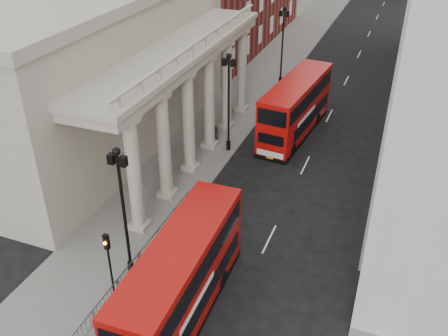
# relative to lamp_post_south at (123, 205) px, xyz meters

# --- Properties ---
(ground) EXTENTS (260.00, 260.00, 0.00)m
(ground) POSITION_rel_lamp_post_south_xyz_m (0.60, -4.00, -4.91)
(ground) COLOR black
(ground) RESTS_ON ground
(sidewalk_west) EXTENTS (6.00, 140.00, 0.12)m
(sidewalk_west) POSITION_rel_lamp_post_south_xyz_m (-2.40, 26.00, -4.85)
(sidewalk_west) COLOR slate
(sidewalk_west) RESTS_ON ground
(sidewalk_east) EXTENTS (3.00, 140.00, 0.12)m
(sidewalk_east) POSITION_rel_lamp_post_south_xyz_m (14.10, 26.00, -4.85)
(sidewalk_east) COLOR slate
(sidewalk_east) RESTS_ON ground
(kerb) EXTENTS (0.20, 140.00, 0.14)m
(kerb) POSITION_rel_lamp_post_south_xyz_m (0.55, 26.00, -4.84)
(kerb) COLOR slate
(kerb) RESTS_ON ground
(portico_building) EXTENTS (9.00, 28.00, 12.00)m
(portico_building) POSITION_rel_lamp_post_south_xyz_m (-9.90, 14.00, 1.09)
(portico_building) COLOR #A8A18C
(portico_building) RESTS_ON ground
(lamp_post_south) EXTENTS (1.05, 0.44, 8.32)m
(lamp_post_south) POSITION_rel_lamp_post_south_xyz_m (0.00, 0.00, 0.00)
(lamp_post_south) COLOR black
(lamp_post_south) RESTS_ON sidewalk_west
(lamp_post_mid) EXTENTS (1.05, 0.44, 8.32)m
(lamp_post_mid) POSITION_rel_lamp_post_south_xyz_m (0.00, 16.00, 0.00)
(lamp_post_mid) COLOR black
(lamp_post_mid) RESTS_ON sidewalk_west
(lamp_post_north) EXTENTS (1.05, 0.44, 8.32)m
(lamp_post_north) POSITION_rel_lamp_post_south_xyz_m (0.00, 32.00, 0.00)
(lamp_post_north) COLOR black
(lamp_post_north) RESTS_ON sidewalk_west
(traffic_light) EXTENTS (0.28, 0.33, 4.30)m
(traffic_light) POSITION_rel_lamp_post_south_xyz_m (0.10, -2.02, -1.80)
(traffic_light) COLOR black
(traffic_light) RESTS_ON sidewalk_west
(crowd_barriers) EXTENTS (0.50, 18.75, 1.10)m
(crowd_barriers) POSITION_rel_lamp_post_south_xyz_m (0.25, -1.77, -4.24)
(crowd_barriers) COLOR gray
(crowd_barriers) RESTS_ON sidewalk_west
(bus_near) EXTENTS (2.93, 11.22, 4.82)m
(bus_near) POSITION_rel_lamp_post_south_xyz_m (4.14, -1.68, -2.39)
(bus_near) COLOR #A70A07
(bus_near) RESTS_ON ground
(bus_far) EXTENTS (3.87, 11.72, 4.97)m
(bus_far) POSITION_rel_lamp_post_south_xyz_m (4.32, 21.20, -2.32)
(bus_far) COLOR red
(bus_far) RESTS_ON ground
(pedestrian_a) EXTENTS (0.77, 0.65, 1.78)m
(pedestrian_a) POSITION_rel_lamp_post_south_xyz_m (-2.45, 9.67, -3.90)
(pedestrian_a) COLOR black
(pedestrian_a) RESTS_ON sidewalk_west
(pedestrian_b) EXTENTS (0.89, 0.71, 1.76)m
(pedestrian_b) POSITION_rel_lamp_post_south_xyz_m (-3.79, 11.42, -3.91)
(pedestrian_b) COLOR black
(pedestrian_b) RESTS_ON sidewalk_west
(pedestrian_c) EXTENTS (0.83, 0.63, 1.53)m
(pedestrian_c) POSITION_rel_lamp_post_south_xyz_m (-1.54, 16.88, -4.03)
(pedestrian_c) COLOR black
(pedestrian_c) RESTS_ON sidewalk_west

